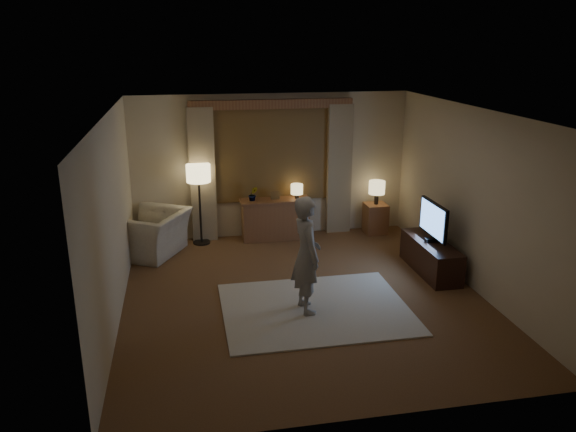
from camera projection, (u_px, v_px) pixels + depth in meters
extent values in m
cube|color=brown|center=(303.00, 297.00, 8.00)|extent=(5.00, 5.50, 0.02)
cube|color=silver|center=(305.00, 112.00, 7.21)|extent=(5.00, 5.50, 0.02)
cube|color=beige|center=(271.00, 166.00, 10.19)|extent=(5.00, 0.02, 2.60)
cube|color=beige|center=(370.00, 297.00, 5.02)|extent=(5.00, 0.02, 2.60)
cube|color=beige|center=(112.00, 220.00, 7.15)|extent=(0.02, 5.50, 2.60)
cube|color=beige|center=(474.00, 200.00, 8.05)|extent=(0.02, 5.50, 2.60)
cube|color=black|center=(272.00, 153.00, 10.08)|extent=(2.00, 0.01, 1.70)
cube|color=brown|center=(272.00, 153.00, 10.08)|extent=(2.08, 0.04, 1.78)
cube|color=tan|center=(203.00, 176.00, 9.89)|extent=(0.45, 0.12, 2.40)
cube|color=tan|center=(339.00, 170.00, 10.34)|extent=(0.45, 0.12, 2.40)
cube|color=brown|center=(272.00, 104.00, 9.77)|extent=(2.90, 0.14, 0.16)
cube|color=beige|center=(315.00, 308.00, 7.61)|extent=(2.50, 2.00, 0.02)
cube|color=brown|center=(275.00, 220.00, 10.24)|extent=(1.20, 0.40, 0.70)
cube|color=brown|center=(275.00, 196.00, 10.10)|extent=(0.16, 0.02, 0.20)
imported|color=#999999|center=(253.00, 195.00, 10.01)|extent=(0.17, 0.13, 0.30)
cylinder|color=black|center=(297.00, 197.00, 10.18)|extent=(0.08, 0.08, 0.12)
cylinder|color=#FFE499|center=(297.00, 189.00, 10.14)|extent=(0.22, 0.22, 0.18)
cylinder|color=black|center=(202.00, 242.00, 10.08)|extent=(0.31, 0.31, 0.03)
cylinder|color=black|center=(200.00, 213.00, 9.91)|extent=(0.04, 0.04, 1.15)
cylinder|color=#FFE499|center=(198.00, 173.00, 9.69)|extent=(0.42, 0.42, 0.31)
imported|color=beige|center=(152.00, 234.00, 9.45)|extent=(1.41, 1.47, 0.74)
cube|color=brown|center=(375.00, 218.00, 10.55)|extent=(0.40, 0.40, 0.56)
cylinder|color=black|center=(376.00, 199.00, 10.44)|extent=(0.08, 0.08, 0.20)
cylinder|color=#FFE499|center=(377.00, 187.00, 10.37)|extent=(0.30, 0.30, 0.24)
cube|color=black|center=(431.00, 257.00, 8.77)|extent=(0.45, 1.40, 0.50)
cube|color=black|center=(432.00, 240.00, 8.69)|extent=(0.21, 0.10, 0.06)
cube|color=black|center=(434.00, 219.00, 8.59)|extent=(0.05, 0.87, 0.53)
cube|color=#558FE8|center=(432.00, 220.00, 8.58)|extent=(0.00, 0.81, 0.48)
imported|color=#9C9790|center=(306.00, 255.00, 7.33)|extent=(0.44, 0.62, 1.58)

